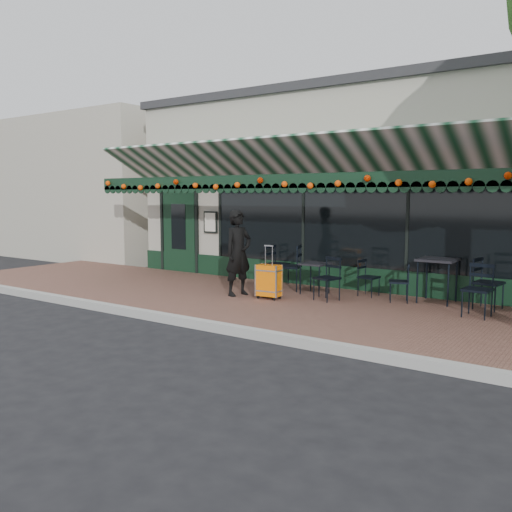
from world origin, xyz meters
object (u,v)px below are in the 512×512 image
Objects in this scene: chair_a_left at (399,282)px; chair_a_right at (489,283)px; cafe_table_a at (438,263)px; chair_b_right at (369,278)px; suitcase at (269,281)px; chair_b_front at (327,279)px; chair_b_left at (289,267)px; chair_solo at (277,265)px; woman at (238,253)px; cafe_table_b at (315,266)px; chair_a_front at (477,290)px.

chair_a_left is 0.81× the size of chair_a_right.
cafe_table_a is 1.39m from chair_b_right.
chair_b_front is (1.01, 0.51, 0.07)m from suitcase.
chair_b_left is (-0.18, 1.07, 0.15)m from suitcase.
chair_solo is at bearing -148.72° from chair_b_left.
chair_solo reaches higher than chair_b_front.
woman reaches higher than cafe_table_b.
chair_solo is (-3.02, 0.42, 0.07)m from chair_a_left.
chair_b_right is at bearing 76.58° from chair_b_front.
woman reaches higher than cafe_table_a.
woman is at bearing 116.90° from chair_a_right.
cafe_table_b is 1.43m from chair_solo.
woman reaches higher than chair_b_left.
chair_a_right is (3.28, 0.42, -0.11)m from cafe_table_b.
cafe_table_a is at bearing 23.23° from suitcase.
chair_a_right is 2.90m from chair_b_front.
cafe_table_a is at bearing 140.71° from chair_a_front.
chair_a_left is at bearing 165.39° from chair_a_front.
chair_a_right is (0.94, -0.10, -0.29)m from cafe_table_a.
chair_solo is at bearing 17.22° from woman.
suitcase reaches higher than chair_b_left.
suitcase is 3.80m from chair_a_front.
suitcase reaches higher than chair_b_front.
chair_b_left is 1.33× the size of chair_b_right.
chair_a_right is at bearing 33.21° from chair_b_front.
chair_b_left is at bearing 94.83° from suitcase.
suitcase is at bearing -151.85° from cafe_table_a.
chair_solo reaches higher than chair_a_front.
suitcase is 1.25× the size of cafe_table_a.
woman is at bearing 128.85° from chair_b_right.
suitcase is at bearing -10.00° from chair_b_left.
woman is at bearing 177.41° from suitcase.
chair_b_right is (-1.33, -0.11, -0.38)m from cafe_table_a.
cafe_table_a is (3.55, 1.54, -0.11)m from woman.
chair_a_front is at bearing -43.39° from cafe_table_a.
chair_b_left reaches higher than cafe_table_b.
chair_a_right reaches higher than cafe_table_b.
chair_b_right is (1.01, 0.41, -0.20)m from cafe_table_b.
chair_a_right reaches higher than chair_solo.
woman reaches higher than chair_a_right.
chair_solo reaches higher than cafe_table_b.
woman reaches higher than chair_a_left.
chair_a_left is at bearing -93.39° from chair_solo.
chair_a_right reaches higher than chair_b_right.
chair_b_right is (-2.25, 0.76, -0.08)m from chair_a_front.
suitcase is at bearing -84.57° from chair_a_left.
chair_a_right is 1.03× the size of chair_solo.
suitcase is at bearing 119.65° from chair_a_right.
chair_b_front is at bearing 45.00° from chair_b_left.
cafe_table_b is (1.20, 1.02, -0.29)m from woman.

